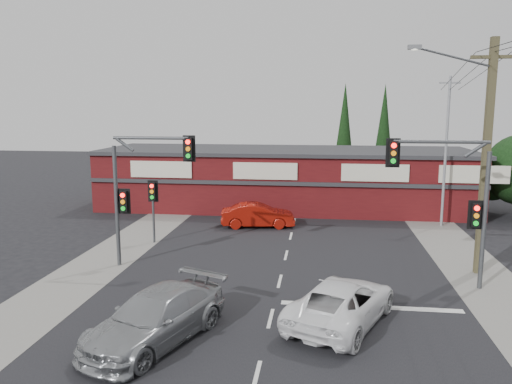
# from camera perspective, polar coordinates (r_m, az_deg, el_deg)

# --- Properties ---
(ground) EXTENTS (120.00, 120.00, 0.00)m
(ground) POSITION_cam_1_polar(r_m,az_deg,el_deg) (20.40, 2.54, -10.92)
(ground) COLOR black
(ground) RESTS_ON ground
(road_strip) EXTENTS (14.00, 70.00, 0.01)m
(road_strip) POSITION_cam_1_polar(r_m,az_deg,el_deg) (25.13, 3.54, -6.94)
(road_strip) COLOR black
(road_strip) RESTS_ON ground
(verge_left) EXTENTS (3.00, 70.00, 0.02)m
(verge_left) POSITION_cam_1_polar(r_m,az_deg,el_deg) (27.04, -14.85, -6.05)
(verge_left) COLOR gray
(verge_left) RESTS_ON ground
(verge_right) EXTENTS (3.00, 70.00, 0.02)m
(verge_right) POSITION_cam_1_polar(r_m,az_deg,el_deg) (26.01, 22.71, -7.10)
(verge_right) COLOR gray
(verge_right) RESTS_ON ground
(stop_line) EXTENTS (6.50, 0.35, 0.01)m
(stop_line) POSITION_cam_1_polar(r_m,az_deg,el_deg) (19.03, 12.96, -12.66)
(stop_line) COLOR silver
(stop_line) RESTS_ON ground
(white_suv) EXTENTS (4.29, 5.79, 1.46)m
(white_suv) POSITION_cam_1_polar(r_m,az_deg,el_deg) (17.31, 9.78, -12.29)
(white_suv) COLOR white
(white_suv) RESTS_ON ground
(silver_suv) EXTENTS (4.06, 5.84, 1.57)m
(silver_suv) POSITION_cam_1_polar(r_m,az_deg,el_deg) (16.10, -11.38, -13.86)
(silver_suv) COLOR #9C9FA1
(silver_suv) RESTS_ON ground
(red_sedan) EXTENTS (4.59, 2.15, 1.45)m
(red_sedan) POSITION_cam_1_polar(r_m,az_deg,el_deg) (30.26, 0.21, -2.67)
(red_sedan) COLOR maroon
(red_sedan) RESTS_ON ground
(lane_dashes) EXTENTS (0.12, 31.67, 0.01)m
(lane_dashes) POSITION_cam_1_polar(r_m,az_deg,el_deg) (17.66, 1.68, -14.22)
(lane_dashes) COLOR silver
(lane_dashes) RESTS_ON ground
(shop_building) EXTENTS (27.30, 8.40, 4.22)m
(shop_building) POSITION_cam_1_polar(r_m,az_deg,el_deg) (36.47, 3.32, 1.66)
(shop_building) COLOR #470E10
(shop_building) RESTS_ON ground
(conifer_near) EXTENTS (1.80, 1.80, 9.25)m
(conifer_near) POSITION_cam_1_polar(r_m,az_deg,el_deg) (43.12, 10.07, 7.21)
(conifer_near) COLOR #2D2116
(conifer_near) RESTS_ON ground
(conifer_far) EXTENTS (1.80, 1.80, 9.25)m
(conifer_far) POSITION_cam_1_polar(r_m,az_deg,el_deg) (45.40, 14.41, 7.17)
(conifer_far) COLOR #2D2116
(conifer_far) RESTS_ON ground
(traffic_mast_left) EXTENTS (3.77, 0.27, 5.97)m
(traffic_mast_left) POSITION_cam_1_polar(r_m,az_deg,el_deg) (22.76, -13.27, 1.21)
(traffic_mast_left) COLOR #47494C
(traffic_mast_left) RESTS_ON ground
(traffic_mast_right) EXTENTS (3.96, 0.27, 5.97)m
(traffic_mast_right) POSITION_cam_1_polar(r_m,az_deg,el_deg) (20.97, 21.90, 0.12)
(traffic_mast_right) COLOR #47494C
(traffic_mast_right) RESTS_ON ground
(pedestal_signal) EXTENTS (0.55, 0.27, 3.38)m
(pedestal_signal) POSITION_cam_1_polar(r_m,az_deg,el_deg) (26.97, -11.70, -0.74)
(pedestal_signal) COLOR #47494C
(pedestal_signal) RESTS_ON ground
(utility_pole) EXTENTS (4.38, 0.59, 10.00)m
(utility_pole) POSITION_cam_1_polar(r_m,az_deg,el_deg) (23.12, 24.53, 4.39)
(utility_pole) COLOR brown
(utility_pole) RESTS_ON ground
(steel_pole) EXTENTS (1.20, 0.16, 9.00)m
(steel_pole) POSITION_cam_1_polar(r_m,az_deg,el_deg) (32.01, 20.88, 4.58)
(steel_pole) COLOR gray
(steel_pole) RESTS_ON ground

